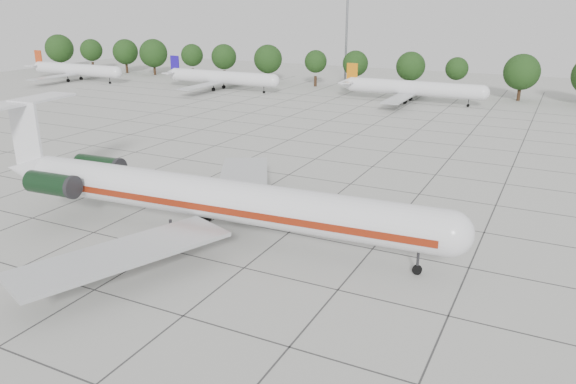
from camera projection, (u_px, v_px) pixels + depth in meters
name	position (u px, v px, depth m)	size (l,w,h in m)	color
ground	(289.00, 233.00, 51.31)	(260.00, 260.00, 0.00)	#B2B3AB
apron_joints	(347.00, 186.00, 63.99)	(170.00, 170.00, 0.02)	#383838
main_airliner	(194.00, 195.00, 49.63)	(46.27, 36.30, 10.84)	silver
bg_airliner_a	(76.00, 70.00, 145.96)	(28.24, 27.20, 7.40)	silver
bg_airliner_b	(221.00, 78.00, 131.45)	(28.24, 27.20, 7.40)	silver
bg_airliner_c	(412.00, 88.00, 115.30)	(28.24, 27.20, 7.40)	silver
tree_line	(411.00, 66.00, 126.21)	(249.86, 8.44, 10.22)	#332114
floodlight_mast	(347.00, 25.00, 137.19)	(1.60, 1.60, 25.45)	slate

